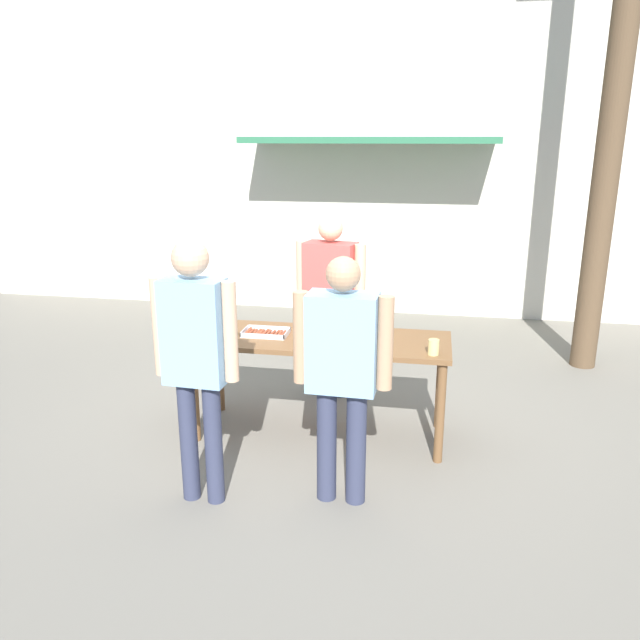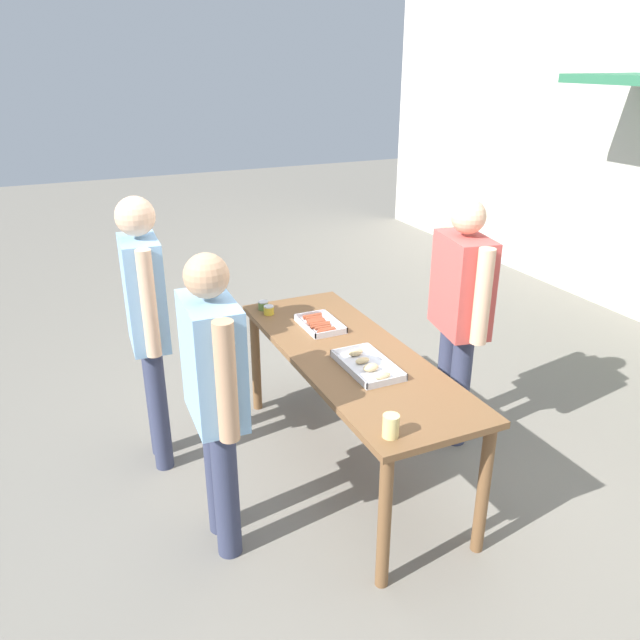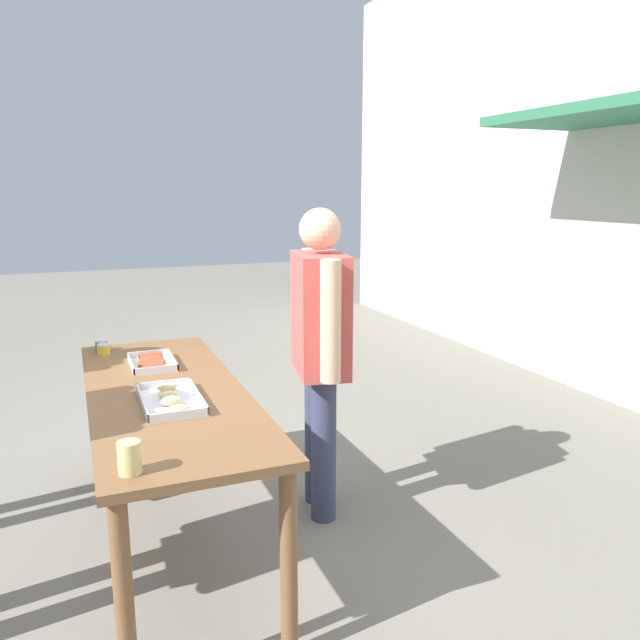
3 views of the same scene
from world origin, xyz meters
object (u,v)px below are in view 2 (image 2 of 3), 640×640
at_px(food_tray_buns, 368,366).
at_px(beer_cup, 391,426).
at_px(food_tray_sausages, 320,325).
at_px(condiment_jar_mustard, 263,305).
at_px(condiment_jar_ketchup, 269,310).
at_px(person_customer_holding_hotdog, 146,311).
at_px(person_customer_with_cup, 214,384).
at_px(person_server_behind_table, 460,304).

xyz_separation_m(food_tray_buns, beer_cup, (0.69, -0.24, 0.04)).
relative_size(food_tray_sausages, condiment_jar_mustard, 5.00).
distance_m(condiment_jar_ketchup, beer_cup, 1.73).
xyz_separation_m(condiment_jar_ketchup, beer_cup, (1.73, -0.00, 0.03)).
xyz_separation_m(condiment_jar_ketchup, person_customer_holding_hotdog, (0.20, -0.88, 0.21)).
xyz_separation_m(food_tray_buns, person_customer_with_cup, (0.10, -0.96, 0.14)).
height_order(food_tray_sausages, food_tray_buns, food_tray_buns).
distance_m(food_tray_sausages, condiment_jar_ketchup, 0.43).
xyz_separation_m(condiment_jar_ketchup, person_customer_with_cup, (1.14, -0.71, 0.13)).
xyz_separation_m(person_server_behind_table, person_customer_holding_hotdog, (-0.56, -2.00, 0.07)).
relative_size(condiment_jar_ketchup, person_server_behind_table, 0.04).
bearing_deg(condiment_jar_ketchup, person_customer_holding_hotdog, -77.22).
xyz_separation_m(condiment_jar_mustard, person_server_behind_table, (0.86, 1.12, 0.14)).
distance_m(food_tray_sausages, person_server_behind_table, 0.97).
bearing_deg(person_customer_with_cup, food_tray_sausages, -48.53).
bearing_deg(person_server_behind_table, person_customer_holding_hotdog, -94.42).
xyz_separation_m(food_tray_sausages, condiment_jar_mustard, (-0.46, -0.25, 0.02)).
distance_m(person_customer_holding_hotdog, person_customer_with_cup, 0.96).
bearing_deg(beer_cup, condiment_jar_ketchup, 179.94).
xyz_separation_m(food_tray_sausages, food_tray_buns, (0.69, 0.00, 0.00)).
xyz_separation_m(food_tray_sausages, person_customer_with_cup, (0.79, -0.96, 0.14)).
bearing_deg(condiment_jar_ketchup, condiment_jar_mustard, -176.49).
xyz_separation_m(condiment_jar_mustard, person_customer_holding_hotdog, (0.30, -0.88, 0.21)).
relative_size(condiment_jar_mustard, condiment_jar_ketchup, 1.00).
bearing_deg(person_server_behind_table, condiment_jar_ketchup, -113.11).
bearing_deg(food_tray_buns, person_customer_with_cup, -84.23).
distance_m(condiment_jar_ketchup, person_server_behind_table, 1.35).
xyz_separation_m(food_tray_sausages, person_server_behind_table, (0.40, 0.87, 0.15)).
relative_size(food_tray_buns, person_customer_with_cup, 0.28).
bearing_deg(person_customer_with_cup, condiment_jar_ketchup, -29.94).
bearing_deg(person_customer_holding_hotdog, person_server_behind_table, -102.36).
bearing_deg(condiment_jar_ketchup, food_tray_buns, 13.07).
distance_m(person_server_behind_table, person_customer_with_cup, 1.87).
xyz_separation_m(food_tray_sausages, condiment_jar_ketchup, (-0.36, -0.24, 0.02)).
height_order(food_tray_buns, beer_cup, beer_cup).
height_order(beer_cup, person_server_behind_table, person_server_behind_table).
relative_size(food_tray_sausages, beer_cup, 3.15).
bearing_deg(person_server_behind_table, beer_cup, -37.63).
distance_m(food_tray_sausages, food_tray_buns, 0.69).
height_order(beer_cup, person_customer_holding_hotdog, person_customer_holding_hotdog).
distance_m(condiment_jar_mustard, condiment_jar_ketchup, 0.10).
bearing_deg(food_tray_buns, condiment_jar_mustard, -167.76).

